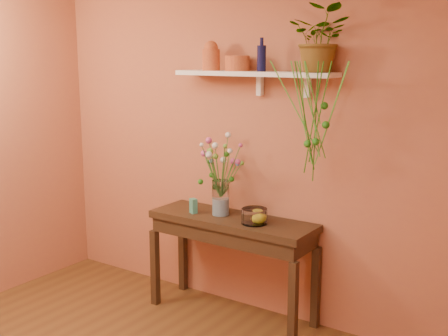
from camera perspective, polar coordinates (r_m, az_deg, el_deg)
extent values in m
cube|color=#A45A42|center=(4.48, 3.24, 2.19)|extent=(4.00, 0.04, 2.70)
cube|color=#342114|center=(4.45, 0.80, -5.33)|extent=(1.34, 0.43, 0.06)
cube|color=#342114|center=(4.47, 0.80, -6.39)|extent=(1.29, 0.40, 0.11)
cube|color=#342114|center=(4.82, -6.94, -9.89)|extent=(0.06, 0.06, 0.64)
cube|color=#342114|center=(4.16, 6.94, -13.49)|extent=(0.06, 0.06, 0.64)
cube|color=#342114|center=(5.09, -4.15, -8.67)|extent=(0.06, 0.06, 0.64)
cube|color=#342114|center=(4.46, 9.19, -11.75)|extent=(0.06, 0.06, 0.64)
cube|color=white|center=(4.29, 3.00, 9.44)|extent=(1.30, 0.24, 0.04)
cube|color=white|center=(4.37, 3.63, 8.26)|extent=(0.04, 0.05, 0.15)
cube|color=white|center=(4.18, 8.40, 8.03)|extent=(0.04, 0.05, 0.15)
cylinder|color=#BD5F28|center=(4.47, -1.31, 10.79)|extent=(0.17, 0.17, 0.16)
sphere|color=#BD5F28|center=(4.47, -1.31, 11.97)|extent=(0.11, 0.11, 0.11)
cylinder|color=#BD5F28|center=(4.35, 1.34, 10.46)|extent=(0.20, 0.20, 0.11)
cylinder|color=#0E0F36|center=(4.22, 3.79, 10.91)|extent=(0.08, 0.08, 0.19)
cylinder|color=#0E0F36|center=(4.22, 3.81, 12.56)|extent=(0.03, 0.03, 0.06)
imported|color=#216414|center=(4.04, 9.73, 12.67)|extent=(0.45, 0.41, 0.46)
cylinder|color=#216414|center=(3.92, 9.16, 4.45)|extent=(0.08, 0.12, 0.84)
cylinder|color=green|center=(3.98, 7.15, 5.97)|extent=(0.33, 0.16, 0.65)
cylinder|color=green|center=(3.86, 8.92, 7.42)|extent=(0.04, 0.20, 0.43)
cylinder|color=#216414|center=(3.87, 9.61, 5.41)|extent=(0.19, 0.11, 0.70)
cylinder|color=green|center=(3.94, 7.80, 5.49)|extent=(0.16, 0.06, 0.71)
cylinder|color=green|center=(3.87, 8.78, 5.66)|extent=(0.13, 0.24, 0.67)
cylinder|color=#216414|center=(3.89, 8.13, 4.93)|extent=(0.03, 0.38, 0.77)
cylinder|color=green|center=(3.87, 10.69, 5.26)|extent=(0.25, 0.06, 0.71)
cylinder|color=green|center=(3.90, 8.84, 5.82)|extent=(0.12, 0.06, 0.65)
cylinder|color=#216414|center=(3.90, 8.97, 4.87)|extent=(0.16, 0.09, 0.78)
cylinder|color=green|center=(3.90, 7.90, 7.10)|extent=(0.03, 0.16, 0.48)
cylinder|color=green|center=(3.83, 11.01, 6.09)|extent=(0.27, 0.19, 0.60)
sphere|color=#216414|center=(3.89, 9.20, 2.61)|extent=(0.05, 0.05, 0.05)
sphere|color=#216414|center=(3.93, 8.37, 2.41)|extent=(0.05, 0.05, 0.05)
sphere|color=#216414|center=(3.92, 10.04, 6.17)|extent=(0.05, 0.05, 0.05)
sphere|color=#216414|center=(3.86, 10.18, 4.28)|extent=(0.05, 0.05, 0.05)
cylinder|color=white|center=(4.47, -0.35, -2.99)|extent=(0.13, 0.13, 0.28)
cylinder|color=silver|center=(4.49, -0.35, -3.89)|extent=(0.12, 0.12, 0.13)
cylinder|color=#386B28|center=(4.38, -0.93, -0.80)|extent=(0.02, 0.14, 0.35)
sphere|color=silver|center=(4.30, -1.52, 1.33)|extent=(0.05, 0.05, 0.05)
cylinder|color=#386B28|center=(4.34, -0.61, -0.36)|extent=(0.07, 0.17, 0.43)
sphere|color=silver|center=(4.22, -0.90, 2.27)|extent=(0.05, 0.05, 0.05)
cylinder|color=#386B28|center=(4.31, -0.12, -0.41)|extent=(0.15, 0.17, 0.44)
sphere|color=olive|center=(4.17, 0.12, 2.20)|extent=(0.03, 0.03, 0.03)
cylinder|color=#386B28|center=(4.36, -0.06, -0.78)|extent=(0.12, 0.10, 0.36)
sphere|color=#216414|center=(4.26, 0.24, 1.38)|extent=(0.04, 0.04, 0.04)
cylinder|color=#386B28|center=(4.38, 0.51, -1.15)|extent=(0.18, 0.03, 0.30)
sphere|color=#B6427D|center=(4.30, 1.41, 0.62)|extent=(0.04, 0.04, 0.04)
cylinder|color=#386B28|center=(4.39, 0.49, -1.24)|extent=(0.17, 0.02, 0.28)
sphere|color=#567BC6|center=(4.31, 1.37, 0.43)|extent=(0.04, 0.04, 0.04)
cylinder|color=#386B28|center=(4.41, 0.65, -0.31)|extent=(0.15, 0.07, 0.42)
sphere|color=#B6427D|center=(4.35, 1.67, 2.30)|extent=(0.03, 0.03, 0.03)
cylinder|color=#386B28|center=(4.46, 0.74, -1.18)|extent=(0.12, 0.13, 0.27)
sphere|color=olive|center=(4.45, 1.84, 0.49)|extent=(0.03, 0.03, 0.03)
cylinder|color=#386B28|center=(4.45, 0.14, -0.58)|extent=(0.04, 0.09, 0.35)
sphere|color=silver|center=(4.44, 0.62, 1.71)|extent=(0.04, 0.04, 0.04)
cylinder|color=#386B28|center=(4.52, 0.30, -1.06)|extent=(0.01, 0.19, 0.25)
sphere|color=#B6427D|center=(4.57, 0.93, 0.68)|extent=(0.05, 0.05, 0.05)
cylinder|color=#386B28|center=(4.46, 0.04, 0.24)|extent=(0.01, 0.11, 0.47)
sphere|color=silver|center=(4.47, 0.42, 3.33)|extent=(0.05, 0.05, 0.05)
cylinder|color=#386B28|center=(4.48, -0.20, -1.02)|extent=(0.04, 0.10, 0.28)
sphere|color=silver|center=(4.50, -0.06, 0.80)|extent=(0.05, 0.05, 0.05)
cylinder|color=#386B28|center=(4.50, -0.60, -0.82)|extent=(0.11, 0.10, 0.30)
sphere|color=olive|center=(4.54, -0.85, 1.18)|extent=(0.05, 0.05, 0.05)
cylinder|color=#386B28|center=(4.50, -0.95, -1.10)|extent=(0.15, 0.05, 0.26)
sphere|color=#216414|center=(4.53, -1.54, 0.62)|extent=(0.04, 0.04, 0.04)
cylinder|color=#386B28|center=(4.46, -0.94, -0.04)|extent=(0.12, 0.01, 0.43)
sphere|color=#B6427D|center=(4.46, -1.53, 2.78)|extent=(0.05, 0.05, 0.05)
cylinder|color=#386B28|center=(4.44, -0.80, -1.08)|extent=(0.07, 0.04, 0.28)
sphere|color=#567BC6|center=(4.42, -1.26, 0.71)|extent=(0.04, 0.04, 0.04)
cylinder|color=#386B28|center=(4.44, -1.18, -0.70)|extent=(0.12, 0.07, 0.34)
sphere|color=#B6427D|center=(4.42, -2.03, 1.47)|extent=(0.05, 0.05, 0.05)
cylinder|color=#386B28|center=(4.41, -0.88, -0.62)|extent=(0.05, 0.09, 0.37)
sphere|color=olive|center=(4.35, -1.42, 1.67)|extent=(0.05, 0.05, 0.05)
cylinder|color=#386B28|center=(4.36, -1.28, -0.32)|extent=(0.05, 0.19, 0.43)
sphere|color=silver|center=(4.26, -2.26, 2.33)|extent=(0.03, 0.03, 0.03)
sphere|color=#216414|center=(4.51, -1.02, -0.84)|extent=(0.04, 0.04, 0.04)
sphere|color=#216414|center=(4.42, -2.37, -1.39)|extent=(0.04, 0.04, 0.04)
sphere|color=#216414|center=(4.51, -1.26, -0.71)|extent=(0.04, 0.04, 0.04)
sphere|color=#216414|center=(4.51, -0.89, -1.92)|extent=(0.04, 0.04, 0.04)
sphere|color=#216414|center=(4.38, 0.76, -1.13)|extent=(0.04, 0.04, 0.04)
sphere|color=#216414|center=(4.52, -0.62, -1.84)|extent=(0.04, 0.04, 0.04)
cylinder|color=white|center=(4.27, 3.06, -4.85)|extent=(0.19, 0.19, 0.12)
cylinder|color=white|center=(4.28, 3.06, -5.52)|extent=(0.19, 0.19, 0.01)
sphere|color=yellow|center=(4.28, 3.39, -4.99)|extent=(0.08, 0.08, 0.08)
cube|color=teal|center=(4.55, -3.09, -3.82)|extent=(0.07, 0.06, 0.12)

